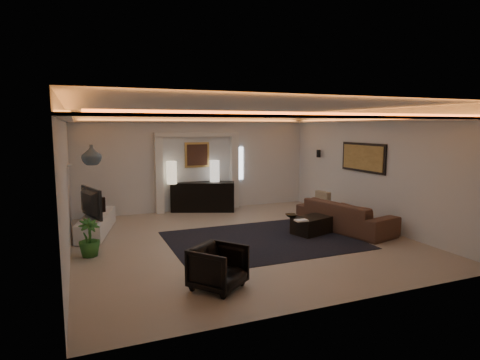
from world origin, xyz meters
name	(u,v)px	position (x,y,z in m)	size (l,w,h in m)	color
floor	(242,240)	(0.00, 0.00, 0.00)	(7.00, 7.00, 0.00)	gray
ceiling	(242,107)	(0.00, 0.00, 2.90)	(7.00, 7.00, 0.00)	white
wall_back	(197,162)	(0.00, 3.50, 1.45)	(7.00, 7.00, 0.00)	silver
wall_front	(340,204)	(0.00, -3.50, 1.45)	(7.00, 7.00, 0.00)	silver
wall_left	(66,183)	(-3.50, 0.00, 1.45)	(7.00, 7.00, 0.00)	silver
wall_right	(372,168)	(3.50, 0.00, 1.45)	(7.00, 7.00, 0.00)	silver
cove_soffit	(242,120)	(0.00, 0.00, 2.62)	(7.00, 7.00, 0.04)	silver
daylight_slit	(239,163)	(1.35, 3.48, 1.35)	(0.25, 0.03, 1.00)	white
area_rug	(262,240)	(0.40, -0.20, 0.01)	(4.00, 3.00, 0.01)	black
pilaster_left	(159,175)	(-1.15, 3.40, 1.10)	(0.22, 0.20, 2.20)	silver
pilaster_right	(234,172)	(1.15, 3.40, 1.10)	(0.22, 0.20, 2.20)	silver
alcove_header	(197,134)	(0.00, 3.40, 2.25)	(2.52, 0.20, 0.12)	silver
painting_frame	(197,155)	(0.00, 3.47, 1.65)	(0.74, 0.04, 0.74)	tan
painting_canvas	(197,155)	(0.00, 3.44, 1.65)	(0.62, 0.02, 0.62)	#4C2D1E
art_panel_frame	(363,157)	(3.47, 0.30, 1.70)	(0.04, 1.64, 0.74)	black
art_panel_gold	(362,158)	(3.44, 0.30, 1.70)	(0.02, 1.50, 0.62)	tan
wall_sconce	(319,154)	(3.38, 2.20, 1.68)	(0.12, 0.12, 0.22)	black
wall_niche	(70,166)	(-3.44, 1.40, 1.65)	(0.10, 0.55, 0.04)	silver
console	(203,198)	(0.10, 3.25, 0.40)	(1.84, 0.57, 0.92)	black
lamp_left	(172,176)	(-0.82, 3.25, 1.09)	(0.29, 0.29, 0.65)	#FAE4B6
lamp_right	(215,174)	(0.47, 3.25, 1.09)	(0.28, 0.28, 0.63)	silver
media_ledge	(97,223)	(-2.94, 1.83, 0.23)	(0.55, 2.19, 0.41)	silver
tv	(86,202)	(-3.15, 1.61, 0.79)	(0.15, 1.18, 0.68)	black
figurine	(103,203)	(-2.77, 2.14, 0.64)	(0.13, 0.13, 0.35)	black
ginger_jar	(91,155)	(-3.00, 1.14, 1.89)	(0.41, 0.41, 0.43)	#37465C
plant	(89,238)	(-3.15, 0.07, 0.36)	(0.41, 0.41, 0.73)	#2B6524
sofa	(345,216)	(2.63, -0.15, 0.35)	(0.94, 2.41, 0.70)	#48261A
throw_blanket	(355,210)	(2.68, -0.45, 0.55)	(0.56, 0.46, 0.06)	#FCF3CD
throw_pillow	(323,200)	(2.71, 0.93, 0.55)	(0.13, 0.45, 0.45)	#9C896B
coffee_table	(314,225)	(1.78, -0.12, 0.20)	(1.04, 0.57, 0.39)	black
bowl	(291,215)	(1.26, 0.05, 0.44)	(0.26, 0.26, 0.06)	#2D2214
magazine	(301,220)	(1.26, -0.41, 0.42)	(0.27, 0.20, 0.03)	white
armchair	(218,267)	(-1.36, -2.33, 0.34)	(0.72, 0.74, 0.68)	black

